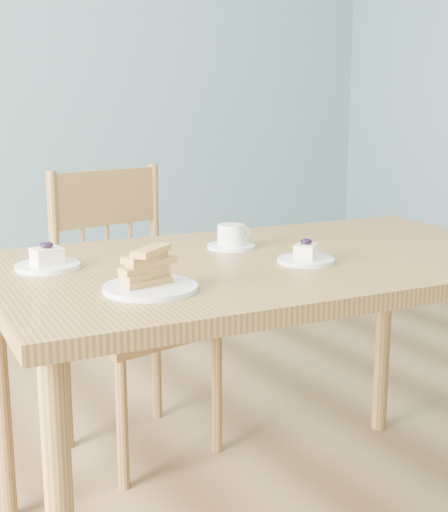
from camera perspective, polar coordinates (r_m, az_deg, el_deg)
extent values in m
cube|color=#9F703C|center=(1.87, 3.96, -0.71)|extent=(1.50, 0.93, 0.04)
cylinder|color=#9F703C|center=(2.10, -17.46, -10.88)|extent=(0.05, 0.05, 0.73)
cylinder|color=#9F703C|center=(2.61, 12.61, -5.99)|extent=(0.05, 0.05, 0.73)
cube|color=#9F703C|center=(2.39, -6.78, -5.49)|extent=(0.50, 0.49, 0.04)
cylinder|color=#9F703C|center=(2.24, -8.14, -13.20)|extent=(0.04, 0.04, 0.43)
cylinder|color=#9F703C|center=(2.44, -0.57, -10.87)|extent=(0.04, 0.04, 0.43)
cylinder|color=#9F703C|center=(2.52, -12.51, -10.37)|extent=(0.04, 0.04, 0.43)
cylinder|color=#9F703C|center=(2.70, -5.42, -8.57)|extent=(0.04, 0.04, 0.43)
cylinder|color=#9F703C|center=(2.38, -13.40, 0.81)|extent=(0.03, 0.03, 0.49)
cylinder|color=#9F703C|center=(2.58, -5.59, 1.95)|extent=(0.03, 0.03, 0.49)
cube|color=#9F703C|center=(2.45, -9.45, 4.63)|extent=(0.37, 0.09, 0.19)
cylinder|color=#9F703C|center=(2.45, -11.13, -1.13)|extent=(0.01, 0.01, 0.29)
cylinder|color=#9F703C|center=(2.50, -9.26, -0.82)|extent=(0.01, 0.01, 0.29)
cylinder|color=#9F703C|center=(2.54, -7.46, -0.51)|extent=(0.01, 0.01, 0.29)
cylinder|color=white|center=(1.81, 6.56, -0.33)|extent=(0.14, 0.14, 0.01)
cube|color=#FEF0C2|center=(1.80, 6.58, 0.40)|extent=(0.08, 0.08, 0.04)
ellipsoid|color=black|center=(1.80, 6.60, 1.18)|extent=(0.03, 0.03, 0.01)
sphere|color=black|center=(1.81, 6.76, 1.21)|extent=(0.01, 0.01, 0.01)
sphere|color=black|center=(1.80, 6.29, 1.17)|extent=(0.01, 0.01, 0.01)
sphere|color=black|center=(1.79, 6.82, 1.12)|extent=(0.01, 0.01, 0.01)
cylinder|color=white|center=(1.78, -13.93, -0.79)|extent=(0.16, 0.16, 0.01)
cube|color=#FEF0C2|center=(1.78, -13.97, 0.01)|extent=(0.08, 0.06, 0.04)
ellipsoid|color=black|center=(1.77, -14.02, 0.86)|extent=(0.03, 0.03, 0.01)
sphere|color=black|center=(1.78, -13.75, 0.90)|extent=(0.01, 0.01, 0.01)
sphere|color=black|center=(1.78, -14.32, 0.85)|extent=(0.01, 0.01, 0.01)
sphere|color=black|center=(1.76, -13.84, 0.80)|extent=(0.01, 0.01, 0.01)
cylinder|color=white|center=(1.97, 0.56, 0.78)|extent=(0.13, 0.13, 0.01)
cylinder|color=white|center=(1.97, 0.56, 1.72)|extent=(0.08, 0.08, 0.06)
cylinder|color=olive|center=(1.96, 0.56, 2.36)|extent=(0.06, 0.06, 0.00)
torus|color=white|center=(1.98, 1.52, 1.81)|extent=(0.04, 0.01, 0.04)
cylinder|color=white|center=(1.54, -5.91, -2.54)|extent=(0.20, 0.20, 0.01)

